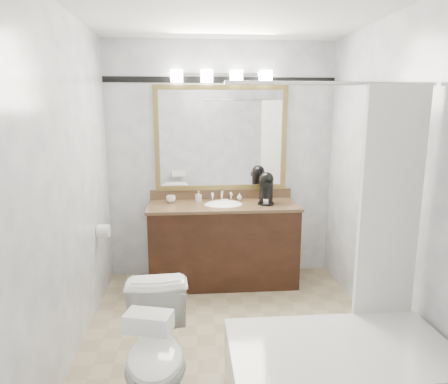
{
  "coord_description": "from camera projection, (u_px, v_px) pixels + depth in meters",
  "views": [
    {
      "loc": [
        -0.32,
        -2.95,
        1.79
      ],
      "look_at": [
        -0.05,
        0.35,
        1.11
      ],
      "focal_mm": 32.0,
      "sensor_mm": 36.0,
      "label": 1
    }
  ],
  "objects": [
    {
      "name": "room",
      "position": [
        234.0,
        183.0,
        3.01
      ],
      "size": [
        2.42,
        2.62,
        2.52
      ],
      "color": "tan",
      "rests_on": "ground"
    },
    {
      "name": "vanity",
      "position": [
        223.0,
        242.0,
        4.17
      ],
      "size": [
        1.53,
        0.58,
        0.97
      ],
      "color": "black",
      "rests_on": "ground"
    },
    {
      "name": "mirror",
      "position": [
        221.0,
        139.0,
        4.21
      ],
      "size": [
        1.4,
        0.04,
        1.1
      ],
      "color": "olive",
      "rests_on": "room"
    },
    {
      "name": "vanity_light_bar",
      "position": [
        222.0,
        76.0,
        4.03
      ],
      "size": [
        1.02,
        0.14,
        0.12
      ],
      "color": "silver",
      "rests_on": "room"
    },
    {
      "name": "accent_stripe",
      "position": [
        221.0,
        80.0,
        4.11
      ],
      "size": [
        2.4,
        0.01,
        0.06
      ],
      "primitive_type": "cube",
      "color": "black",
      "rests_on": "room"
    },
    {
      "name": "bathtub",
      "position": [
        342.0,
        369.0,
        2.37
      ],
      "size": [
        1.3,
        0.75,
        1.96
      ],
      "color": "white",
      "rests_on": "ground"
    },
    {
      "name": "tp_roll",
      "position": [
        103.0,
        231.0,
        3.68
      ],
      "size": [
        0.11,
        0.12,
        0.12
      ],
      "primitive_type": "cylinder",
      "rotation": [
        0.0,
        1.57,
        0.0
      ],
      "color": "white",
      "rests_on": "room"
    },
    {
      "name": "toilet",
      "position": [
        157.0,
        354.0,
        2.39
      ],
      "size": [
        0.44,
        0.73,
        0.72
      ],
      "primitive_type": "imported",
      "rotation": [
        0.0,
        0.0,
        0.06
      ],
      "color": "white",
      "rests_on": "ground"
    },
    {
      "name": "tissue_box",
      "position": [
        149.0,
        322.0,
        1.97
      ],
      "size": [
        0.25,
        0.18,
        0.09
      ],
      "primitive_type": "cube",
      "rotation": [
        0.0,
        0.0,
        -0.26
      ],
      "color": "white",
      "rests_on": "toilet"
    },
    {
      "name": "coffee_maker",
      "position": [
        266.0,
        187.0,
        4.09
      ],
      "size": [
        0.17,
        0.21,
        0.33
      ],
      "rotation": [
        0.0,
        0.0,
        -0.22
      ],
      "color": "black",
      "rests_on": "vanity"
    },
    {
      "name": "cup_left",
      "position": [
        171.0,
        199.0,
        4.15
      ],
      "size": [
        0.12,
        0.12,
        0.07
      ],
      "primitive_type": "imported",
      "rotation": [
        0.0,
        0.0,
        -0.43
      ],
      "color": "white",
      "rests_on": "vanity"
    },
    {
      "name": "soap_bottle_a",
      "position": [
        199.0,
        196.0,
        4.19
      ],
      "size": [
        0.07,
        0.07,
        0.11
      ],
      "primitive_type": "imported",
      "rotation": [
        0.0,
        0.0,
        0.34
      ],
      "color": "white",
      "rests_on": "vanity"
    },
    {
      "name": "soap_bottle_b",
      "position": [
        239.0,
        197.0,
        4.27
      ],
      "size": [
        0.07,
        0.07,
        0.07
      ],
      "primitive_type": "imported",
      "rotation": [
        0.0,
        0.0,
        0.29
      ],
      "color": "white",
      "rests_on": "vanity"
    },
    {
      "name": "soap_bar",
      "position": [
        224.0,
        200.0,
        4.2
      ],
      "size": [
        0.08,
        0.05,
        0.02
      ],
      "primitive_type": "cube",
      "rotation": [
        0.0,
        0.0,
        -0.02
      ],
      "color": "beige",
      "rests_on": "vanity"
    }
  ]
}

